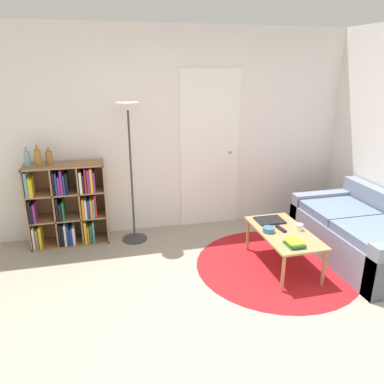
% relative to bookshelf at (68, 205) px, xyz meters
% --- Properties ---
extents(ground_plane, '(14.00, 14.00, 0.00)m').
position_rel_bookshelf_xyz_m(ground_plane, '(1.49, -2.19, -0.50)').
color(ground_plane, gray).
extents(wall_back, '(7.49, 0.11, 2.60)m').
position_rel_bookshelf_xyz_m(wall_back, '(1.50, 0.21, 0.79)').
color(wall_back, silver).
rests_on(wall_back, ground_plane).
extents(rug, '(1.79, 1.79, 0.01)m').
position_rel_bookshelf_xyz_m(rug, '(2.25, -1.17, -0.49)').
color(rug, '#B2191E').
rests_on(rug, ground_plane).
extents(bookshelf, '(0.92, 0.34, 1.01)m').
position_rel_bookshelf_xyz_m(bookshelf, '(0.00, 0.00, 0.00)').
color(bookshelf, '#936B47').
rests_on(bookshelf, ground_plane).
extents(floor_lamp, '(0.31, 0.31, 1.73)m').
position_rel_bookshelf_xyz_m(floor_lamp, '(0.78, -0.12, 0.84)').
color(floor_lamp, '#333333').
rests_on(floor_lamp, ground_plane).
extents(couch, '(0.91, 1.62, 0.73)m').
position_rel_bookshelf_xyz_m(couch, '(3.32, -1.22, -0.23)').
color(couch, gray).
rests_on(couch, ground_plane).
extents(coffee_table, '(0.53, 0.99, 0.42)m').
position_rel_bookshelf_xyz_m(coffee_table, '(2.30, -1.19, -0.12)').
color(coffee_table, '#AD7F51').
rests_on(coffee_table, ground_plane).
extents(laptop, '(0.31, 0.24, 0.02)m').
position_rel_bookshelf_xyz_m(laptop, '(2.27, -0.90, -0.06)').
color(laptop, black).
rests_on(laptop, coffee_table).
extents(bowl, '(0.13, 0.13, 0.05)m').
position_rel_bookshelf_xyz_m(bowl, '(2.13, -1.17, -0.05)').
color(bowl, teal).
rests_on(bowl, coffee_table).
extents(book_stack_on_table, '(0.16, 0.19, 0.05)m').
position_rel_bookshelf_xyz_m(book_stack_on_table, '(2.24, -1.52, -0.05)').
color(book_stack_on_table, '#196B38').
rests_on(book_stack_on_table, coffee_table).
extents(cup, '(0.08, 0.08, 0.07)m').
position_rel_bookshelf_xyz_m(cup, '(2.48, -1.20, -0.04)').
color(cup, white).
rests_on(cup, coffee_table).
extents(remote, '(0.06, 0.17, 0.02)m').
position_rel_bookshelf_xyz_m(remote, '(2.29, -1.14, -0.06)').
color(remote, black).
rests_on(remote, coffee_table).
extents(bottle_left, '(0.06, 0.06, 0.24)m').
position_rel_bookshelf_xyz_m(bottle_left, '(-0.38, -0.03, 0.62)').
color(bottle_left, '#6B93A3').
rests_on(bottle_left, bookshelf).
extents(bottle_middle, '(0.07, 0.07, 0.25)m').
position_rel_bookshelf_xyz_m(bottle_middle, '(-0.26, -0.03, 0.62)').
color(bottle_middle, olive).
rests_on(bottle_middle, bookshelf).
extents(bottle_right, '(0.08, 0.08, 0.21)m').
position_rel_bookshelf_xyz_m(bottle_right, '(-0.15, 0.02, 0.60)').
color(bottle_right, olive).
rests_on(bottle_right, bookshelf).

